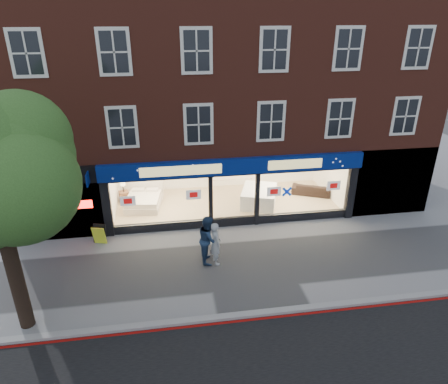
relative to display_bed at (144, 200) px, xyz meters
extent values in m
plane|color=gray|center=(4.09, -5.53, -0.42)|extent=(120.00, 120.00, 0.00)
cube|color=#8C0A07|center=(4.09, -8.63, -0.42)|extent=(60.00, 0.10, 0.01)
cube|color=gray|center=(4.09, -8.43, -0.36)|extent=(60.00, 0.25, 0.12)
cube|color=tan|center=(4.09, -0.28, -0.37)|extent=(11.00, 4.50, 0.10)
cube|color=maroon|center=(4.09, 1.47, 6.23)|extent=(19.00, 8.00, 6.70)
cube|color=navy|center=(4.09, -2.65, 2.53)|extent=(11.40, 0.28, 0.70)
cube|color=black|center=(4.09, -2.45, -0.22)|extent=(11.00, 0.18, 0.40)
cube|color=black|center=(-1.41, -2.48, 0.88)|extent=(0.35, 0.30, 2.60)
cube|color=black|center=(9.59, -2.48, 0.88)|extent=(0.35, 0.30, 2.60)
cube|color=white|center=(0.84, -2.53, 1.03)|extent=(4.20, 0.02, 2.10)
cube|color=white|center=(7.34, -2.53, 1.03)|extent=(4.20, 0.02, 2.10)
cube|color=white|center=(4.09, -2.28, 0.73)|extent=(1.80, 0.02, 2.10)
cube|color=silver|center=(4.09, 1.97, 0.88)|extent=(11.00, 0.20, 2.60)
cube|color=#FFEAC6|center=(4.09, -0.28, 2.18)|extent=(11.00, 4.50, 0.12)
cube|color=black|center=(-3.51, -2.23, 1.23)|extent=(3.80, 0.60, 3.30)
cube|color=#FF140C|center=(-2.31, -2.58, 1.18)|extent=(0.70, 0.04, 0.35)
cube|color=black|center=(11.59, -2.33, 1.23)|extent=(4.00, 0.40, 3.30)
cylinder|color=black|center=(-3.41, -7.73, 1.78)|extent=(0.44, 0.44, 4.40)
sphere|color=#2A4C1C|center=(-2.71, -8.13, 4.98)|extent=(2.40, 2.40, 2.40)
cube|color=beige|center=(-0.02, -0.13, -0.16)|extent=(1.86, 2.11, 0.33)
cube|color=beige|center=(-0.02, -0.13, 0.13)|extent=(1.79, 2.02, 0.24)
cube|color=beige|center=(0.12, 0.87, 0.25)|extent=(1.70, 0.35, 1.14)
cube|color=beige|center=(-0.28, 0.59, 0.31)|extent=(0.65, 0.38, 0.11)
cube|color=beige|center=(0.43, 0.50, 0.31)|extent=(0.65, 0.38, 0.11)
cube|color=brown|center=(-1.01, 0.66, -0.05)|extent=(0.55, 0.55, 0.55)
cube|color=white|center=(5.69, -0.66, -0.19)|extent=(2.20, 2.47, 0.27)
cube|color=white|center=(5.69, -0.66, 0.08)|extent=(2.20, 2.47, 0.27)
cube|color=white|center=(5.69, -0.66, 0.35)|extent=(2.20, 2.47, 0.27)
imported|color=black|center=(8.69, 0.05, -0.03)|extent=(2.15, 1.53, 0.58)
cube|color=#D1E127|center=(-1.76, -3.13, 0.00)|extent=(0.62, 0.48, 0.84)
imported|color=#A0A3A7|center=(2.87, -5.28, 0.45)|extent=(0.52, 0.70, 1.74)
imported|color=navy|center=(2.62, -5.10, 0.55)|extent=(0.80, 1.00, 1.94)
camera|label=1|loc=(1.18, -18.23, 8.54)|focal=32.00mm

